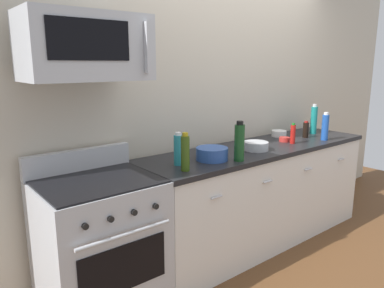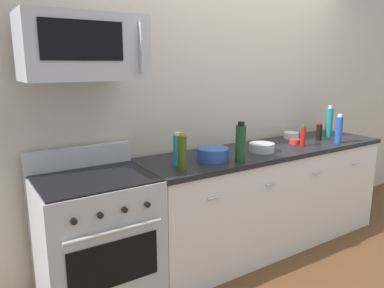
# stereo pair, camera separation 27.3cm
# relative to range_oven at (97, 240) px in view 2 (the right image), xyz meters

# --- Properties ---
(ground_plane) EXTENTS (6.63, 6.63, 0.00)m
(ground_plane) POSITION_rel_range_oven_xyz_m (1.59, -0.00, -0.47)
(ground_plane) COLOR brown
(back_wall) EXTENTS (5.52, 0.10, 2.70)m
(back_wall) POSITION_rel_range_oven_xyz_m (1.59, 0.41, 0.88)
(back_wall) COLOR beige
(back_wall) RESTS_ON ground_plane
(counter_unit) EXTENTS (2.43, 0.66, 0.92)m
(counter_unit) POSITION_rel_range_oven_xyz_m (1.59, -0.00, -0.01)
(counter_unit) COLOR silver
(counter_unit) RESTS_ON ground_plane
(range_oven) EXTENTS (0.76, 0.69, 1.07)m
(range_oven) POSITION_rel_range_oven_xyz_m (0.00, 0.00, 0.00)
(range_oven) COLOR #B7BABF
(range_oven) RESTS_ON ground_plane
(microwave) EXTENTS (0.74, 0.44, 0.40)m
(microwave) POSITION_rel_range_oven_xyz_m (0.00, 0.04, 1.28)
(microwave) COLOR #B7BABF
(bottle_soda_blue) EXTENTS (0.07, 0.07, 0.27)m
(bottle_soda_blue) POSITION_rel_range_oven_xyz_m (2.29, -0.21, 0.58)
(bottle_soda_blue) COLOR #1E4CA5
(bottle_soda_blue) RESTS_ON countertop_slab
(bottle_wine_green) EXTENTS (0.08, 0.08, 0.31)m
(bottle_wine_green) POSITION_rel_range_oven_xyz_m (1.07, -0.23, 0.60)
(bottle_wine_green) COLOR #19471E
(bottle_wine_green) RESTS_ON countertop_slab
(bottle_olive_oil) EXTENTS (0.06, 0.06, 0.27)m
(bottle_olive_oil) POSITION_rel_range_oven_xyz_m (0.58, -0.19, 0.58)
(bottle_olive_oil) COLOR #385114
(bottle_olive_oil) RESTS_ON countertop_slab
(bottle_soy_sauce_dark) EXTENTS (0.06, 0.06, 0.17)m
(bottle_soy_sauce_dark) POSITION_rel_range_oven_xyz_m (2.25, -0.02, 0.53)
(bottle_soy_sauce_dark) COLOR black
(bottle_soy_sauce_dark) RESTS_ON countertop_slab
(bottle_sparkling_teal) EXTENTS (0.07, 0.07, 0.32)m
(bottle_sparkling_teal) POSITION_rel_range_oven_xyz_m (2.49, 0.05, 0.60)
(bottle_sparkling_teal) COLOR #197F7A
(bottle_sparkling_teal) RESTS_ON countertop_slab
(bottle_dish_soap) EXTENTS (0.07, 0.07, 0.25)m
(bottle_dish_soap) POSITION_rel_range_oven_xyz_m (0.63, -0.04, 0.57)
(bottle_dish_soap) COLOR teal
(bottle_dish_soap) RESTS_ON countertop_slab
(bottle_hot_sauce_red) EXTENTS (0.05, 0.05, 0.19)m
(bottle_hot_sauce_red) POSITION_rel_range_oven_xyz_m (1.91, -0.11, 0.54)
(bottle_hot_sauce_red) COLOR #B21914
(bottle_hot_sauce_red) RESTS_ON countertop_slab
(bowl_blue_mixing) EXTENTS (0.25, 0.25, 0.10)m
(bowl_blue_mixing) POSITION_rel_range_oven_xyz_m (0.92, -0.08, 0.50)
(bowl_blue_mixing) COLOR #2D519E
(bowl_blue_mixing) RESTS_ON countertop_slab
(bowl_red_small) EXTENTS (0.10, 0.10, 0.04)m
(bowl_red_small) POSITION_rel_range_oven_xyz_m (1.92, -0.01, 0.47)
(bowl_red_small) COLOR #B72D28
(bowl_red_small) RESTS_ON countertop_slab
(bowl_white_ceramic) EXTENTS (0.15, 0.15, 0.06)m
(bowl_white_ceramic) POSITION_rel_range_oven_xyz_m (2.08, 0.18, 0.48)
(bowl_white_ceramic) COLOR white
(bowl_white_ceramic) RESTS_ON countertop_slab
(bowl_steel_prep) EXTENTS (0.21, 0.21, 0.07)m
(bowl_steel_prep) POSITION_rel_range_oven_xyz_m (1.44, -0.08, 0.49)
(bowl_steel_prep) COLOR #B2B5BA
(bowl_steel_prep) RESTS_ON countertop_slab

